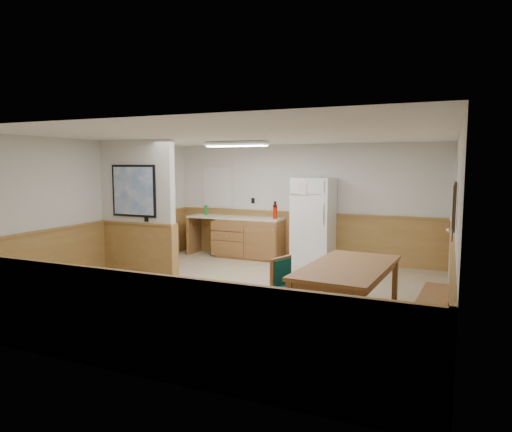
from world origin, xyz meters
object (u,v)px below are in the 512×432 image
at_px(dining_bench, 433,307).
at_px(fire_extinguisher, 275,211).
at_px(dining_chair, 286,284).
at_px(refrigerator, 313,221).
at_px(soap_bottle, 206,210).
at_px(dining_table, 348,272).

relative_size(dining_bench, fire_extinguisher, 4.37).
bearing_deg(dining_bench, dining_chair, -168.40).
relative_size(refrigerator, soap_bottle, 7.84).
bearing_deg(soap_bottle, dining_chair, -48.23).
height_order(dining_chair, fire_extinguisher, fire_extinguisher).
relative_size(dining_chair, fire_extinguisher, 2.24).
bearing_deg(dining_table, fire_extinguisher, 129.24).
xyz_separation_m(refrigerator, fire_extinguisher, (-0.86, 0.04, 0.17)).
distance_m(dining_table, fire_extinguisher, 3.99).
bearing_deg(dining_bench, soap_bottle, 150.19).
distance_m(fire_extinguisher, soap_bottle, 1.73).
relative_size(refrigerator, dining_bench, 1.08).
bearing_deg(dining_table, refrigerator, 117.93).
relative_size(refrigerator, dining_table, 0.88).
bearing_deg(refrigerator, soap_bottle, -179.53).
relative_size(dining_table, soap_bottle, 8.94).
bearing_deg(dining_table, dining_bench, -0.22).
relative_size(refrigerator, dining_chair, 2.11).
bearing_deg(dining_chair, dining_bench, 25.69).
height_order(dining_table, soap_bottle, soap_bottle).
height_order(dining_bench, fire_extinguisher, fire_extinguisher).
bearing_deg(dining_bench, dining_table, 179.41).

